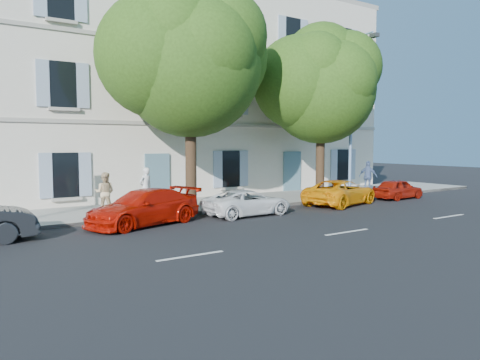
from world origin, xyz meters
TOP-DOWN VIEW (x-y plane):
  - ground at (0.00, 0.00)m, footprint 90.00×90.00m
  - sidewalk at (0.00, 4.45)m, footprint 36.00×4.50m
  - kerb at (0.00, 2.28)m, footprint 36.00×0.16m
  - building at (0.00, 10.20)m, footprint 28.00×7.00m
  - car_red_coupe at (-5.21, 1.15)m, footprint 4.89×3.03m
  - car_white_coupe at (-0.69, 0.92)m, footprint 3.93×1.89m
  - car_yellow_supercar at (4.94, 1.07)m, footprint 4.83×3.16m
  - car_red_hatchback at (9.32, 1.04)m, footprint 3.27×1.46m
  - tree_left at (-2.08, 3.30)m, footprint 6.22×6.22m
  - tree_right at (5.92, 3.52)m, footprint 5.77×5.77m
  - street_lamp at (7.50, 2.66)m, footprint 0.36×1.83m
  - pedestrian_a at (-3.72, 4.48)m, footprint 0.75×0.60m
  - pedestrian_b at (-5.68, 4.11)m, footprint 1.02×0.97m
  - pedestrian_c at (9.73, 3.46)m, footprint 0.84×1.16m

SIDE VIEW (x-z plane):
  - ground at x=0.00m, z-range 0.00..0.00m
  - sidewalk at x=0.00m, z-range 0.00..0.15m
  - kerb at x=0.00m, z-range 0.00..0.16m
  - car_white_coupe at x=-0.69m, z-range 0.00..1.08m
  - car_red_hatchback at x=9.32m, z-range 0.00..1.09m
  - car_yellow_supercar at x=4.94m, z-range 0.00..1.24m
  - car_red_coupe at x=-5.21m, z-range 0.00..1.32m
  - pedestrian_b at x=-5.68m, z-range 0.15..1.82m
  - pedestrian_a at x=-3.72m, z-range 0.15..1.94m
  - pedestrian_c at x=9.73m, z-range 0.15..1.97m
  - street_lamp at x=7.50m, z-range 0.72..9.28m
  - tree_right at x=5.92m, z-range 1.41..10.30m
  - building at x=0.00m, z-range 0.00..12.00m
  - tree_left at x=-2.08m, z-range 1.54..11.18m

